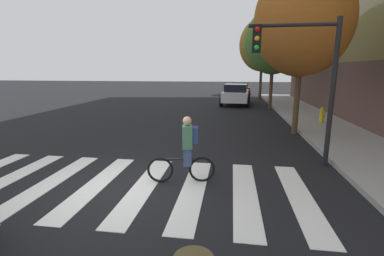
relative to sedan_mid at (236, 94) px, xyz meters
name	(u,v)px	position (x,y,z in m)	size (l,w,h in m)	color
ground_plane	(127,186)	(-2.82, -16.73, -0.86)	(120.00, 120.00, 0.00)	black
crosswalk_stripes	(120,185)	(-2.99, -16.73, -0.85)	(9.04, 3.87, 0.01)	silver
sedan_mid	(236,94)	(0.00, 0.00, 0.00)	(2.53, 4.93, 1.66)	silver
sedan_far	(240,88)	(0.51, 8.48, -0.10)	(2.23, 4.36, 1.47)	maroon
cyclist	(186,150)	(-1.42, -16.27, -0.01)	(1.70, 0.40, 1.69)	black
traffic_light_near	(304,67)	(1.65, -14.49, 2.00)	(2.47, 0.28, 4.20)	black
fire_hydrant	(322,115)	(4.24, -8.10, -0.32)	(0.33, 0.22, 0.78)	gold
street_tree_near	(303,21)	(2.47, -10.26, 3.91)	(3.97, 3.97, 7.06)	#4C3823
street_tree_mid	(274,41)	(2.41, -2.42, 3.84)	(3.91, 3.91, 6.96)	#4C3823
street_tree_far	(262,45)	(2.31, 4.15, 4.16)	(4.18, 4.18, 7.43)	#4C3823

